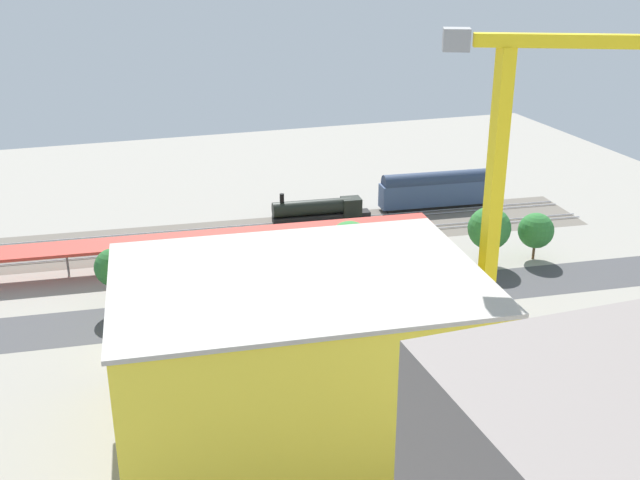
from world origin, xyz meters
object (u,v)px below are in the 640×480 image
parked_car_5 (211,323)px  traffic_light (323,286)px  locomotive (322,210)px  parked_car_6 (159,331)px  passenger_coach (437,189)px  street_tree_2 (350,244)px  parked_car_2 (364,301)px  construction_building (299,351)px  platform_canopy_near (186,239)px  street_tree_1 (193,265)px  street_tree_0 (536,231)px  street_tree_4 (489,228)px  parked_car_1 (409,297)px  box_truck_0 (264,321)px  parked_car_4 (263,316)px  street_tree_3 (114,268)px  tower_crane (511,186)px  parked_car_0 (452,290)px  parked_car_3 (314,310)px  box_truck_1 (227,328)px

parked_car_5 → traffic_light: size_ratio=0.68×
locomotive → parked_car_6: bearing=47.1°
passenger_coach → street_tree_2: bearing=43.9°
parked_car_2 → construction_building: 25.10m
platform_canopy_near → street_tree_1: 11.15m
street_tree_0 → street_tree_4: street_tree_4 is taller
parked_car_1 → box_truck_0: 19.26m
street_tree_2 → traffic_light: (6.83, 10.17, -0.65)m
parked_car_4 → street_tree_3: 18.73m
construction_building → tower_crane: tower_crane is taller
parked_car_0 → tower_crane: 26.26m
parked_car_2 → tower_crane: bearing=113.9°
parked_car_5 → traffic_light: 13.69m
platform_canopy_near → parked_car_0: 36.26m
parked_car_1 → box_truck_0: bearing=8.6°
street_tree_4 → traffic_light: street_tree_4 is taller
passenger_coach → locomotive: bearing=0.0°
passenger_coach → street_tree_4: size_ratio=2.37×
street_tree_1 → platform_canopy_near: bearing=-93.7°
parked_car_4 → parked_car_6: size_ratio=1.03×
tower_crane → street_tree_0: (-20.19, -24.72, -15.83)m
locomotive → parked_car_3: (11.08, 31.69, -0.91)m
street_tree_1 → tower_crane: bearing=136.7°
parked_car_3 → traffic_light: bearing=132.8°
parked_car_4 → construction_building: (1.18, 19.72, 6.29)m
locomotive → parked_car_0: locomotive is taller
passenger_coach → parked_car_1: passenger_coach is taller
street_tree_4 → platform_canopy_near: bearing=-16.7°
tower_crane → street_tree_1: 40.56m
platform_canopy_near → parked_car_4: bearing=107.4°
parked_car_0 → parked_car_2: bearing=-2.1°
tower_crane → passenger_coach: bearing=-108.9°
platform_canopy_near → parked_car_0: (-30.41, 19.51, -3.15)m
parked_car_0 → parked_car_3: parked_car_3 is taller
parked_car_0 → box_truck_1: bearing=6.5°
passenger_coach → box_truck_1: (42.20, 34.96, -1.54)m
street_tree_3 → street_tree_2: bearing=-179.1°
parked_car_0 → construction_building: size_ratio=0.14×
platform_canopy_near → street_tree_2: size_ratio=8.90×
parked_car_0 → tower_crane: size_ratio=0.13×
parked_car_6 → street_tree_2: (-25.97, -9.02, 4.11)m
passenger_coach → street_tree_3: 58.15m
locomotive → street_tree_0: (-23.51, 24.26, 2.57)m
parked_car_6 → street_tree_3: (3.99, -8.53, 4.82)m
parked_car_2 → parked_car_5: bearing=0.3°
street_tree_2 → traffic_light: 12.27m
parked_car_1 → tower_crane: 25.86m
parked_car_5 → box_truck_0: (-5.52, 3.44, 1.07)m
construction_building → street_tree_4: bearing=-137.5°
street_tree_1 → parked_car_4: bearing=129.5°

